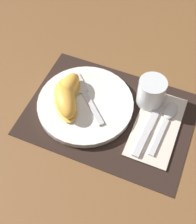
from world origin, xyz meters
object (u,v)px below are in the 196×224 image
fork (85,94)px  citrus_wedge_1 (63,94)px  plate (86,103)px  knife (150,125)px  spoon (168,117)px  juice_glass (151,93)px  citrus_wedge_0 (68,89)px  citrus_wedge_2 (65,100)px

fork → citrus_wedge_1: citrus_wedge_1 is taller
plate → knife: size_ratio=1.21×
plate → spoon: plate is taller
juice_glass → citrus_wedge_0: juice_glass is taller
juice_glass → fork: juice_glass is taller
spoon → fork: size_ratio=1.18×
fork → citrus_wedge_2: 0.06m
citrus_wedge_2 → knife: bearing=8.1°
citrus_wedge_1 → citrus_wedge_0: bearing=77.1°
juice_glass → knife: juice_glass is taller
citrus_wedge_2 → citrus_wedge_0: bearing=105.9°
fork → citrus_wedge_0: (-0.04, -0.01, 0.02)m
knife → spoon: size_ratio=1.21×
spoon → fork: fork is taller
fork → citrus_wedge_0: citrus_wedge_0 is taller
citrus_wedge_2 → juice_glass: bearing=28.4°
juice_glass → plate: bearing=-153.8°
spoon → citrus_wedge_0: size_ratio=1.57×
fork → citrus_wedge_1: (-0.05, -0.03, 0.02)m
plate → juice_glass: bearing=26.2°
citrus_wedge_1 → plate: bearing=14.5°
plate → juice_glass: juice_glass is taller
juice_glass → knife: size_ratio=0.38×
juice_glass → citrus_wedge_0: (-0.20, -0.07, 0.00)m
knife → citrus_wedge_2: (-0.22, -0.03, 0.03)m
spoon → citrus_wedge_2: bearing=-164.7°
fork → juice_glass: bearing=19.4°
plate → fork: 0.02m
spoon → citrus_wedge_0: bearing=-172.4°
juice_glass → citrus_wedge_2: size_ratio=0.61×
spoon → fork: (-0.22, -0.02, 0.01)m
knife → plate: bearing=-180.0°
juice_glass → spoon: bearing=-31.3°
citrus_wedge_1 → citrus_wedge_2: (0.01, -0.02, 0.00)m
fork → spoon: bearing=5.4°
juice_glass → spoon: (0.06, -0.04, -0.03)m
juice_glass → citrus_wedge_0: bearing=-160.8°
plate → citrus_wedge_0: size_ratio=2.30×
juice_glass → knife: bearing=-71.9°
citrus_wedge_0 → citrus_wedge_1: size_ratio=1.01×
knife → citrus_wedge_1: 0.23m
knife → citrus_wedge_0: bearing=179.2°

